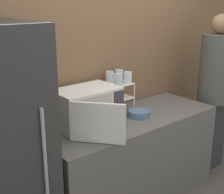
{
  "coord_description": "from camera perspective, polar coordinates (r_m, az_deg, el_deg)",
  "views": [
    {
      "loc": [
        -1.91,
        -1.66,
        1.95
      ],
      "look_at": [
        -0.2,
        0.38,
        1.12
      ],
      "focal_mm": 50.0,
      "sensor_mm": 36.0,
      "label": 1
    }
  ],
  "objects": [
    {
      "name": "glass_front_left",
      "position": [
        2.94,
        1.12,
        3.22
      ],
      "size": [
        0.08,
        0.08,
        0.11
      ],
      "color": "silver",
      "rests_on": "dish_rack"
    },
    {
      "name": "glass_back_right",
      "position": [
        3.11,
        1.28,
        4.0
      ],
      "size": [
        0.08,
        0.08,
        0.11
      ],
      "color": "silver",
      "rests_on": "dish_rack"
    },
    {
      "name": "counter",
      "position": [
        3.16,
        3.22,
        -11.27
      ],
      "size": [
        1.83,
        0.69,
        0.88
      ],
      "color": "#595654",
      "rests_on": "ground_plane"
    },
    {
      "name": "wall_back",
      "position": [
        3.13,
        -1.35,
        5.3
      ],
      "size": [
        8.0,
        0.06,
        2.6
      ],
      "color": "brown",
      "rests_on": "ground_plane"
    },
    {
      "name": "person",
      "position": [
        3.75,
        18.35,
        1.92
      ],
      "size": [
        0.39,
        0.39,
        1.81
      ],
      "color": "#2D2D33",
      "rests_on": "ground_plane"
    },
    {
      "name": "glass_back_left",
      "position": [
        3.03,
        -0.43,
        3.67
      ],
      "size": [
        0.08,
        0.08,
        0.11
      ],
      "color": "silver",
      "rests_on": "dish_rack"
    },
    {
      "name": "dish_rack",
      "position": [
        3.06,
        1.21,
        1.09
      ],
      "size": [
        0.23,
        0.23,
        0.3
      ],
      "color": "white",
      "rests_on": "counter"
    },
    {
      "name": "bowl",
      "position": [
        2.99,
        4.93,
        -3.07
      ],
      "size": [
        0.2,
        0.2,
        0.06
      ],
      "color": "slate",
      "rests_on": "counter"
    },
    {
      "name": "glass_front_right",
      "position": [
        3.02,
        2.88,
        3.6
      ],
      "size": [
        0.08,
        0.08,
        0.11
      ],
      "color": "silver",
      "rests_on": "dish_rack"
    },
    {
      "name": "microwave",
      "position": [
        2.73,
        -4.57,
        -1.98
      ],
      "size": [
        0.58,
        0.72,
        0.34
      ],
      "color": "silver",
      "rests_on": "counter"
    }
  ]
}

